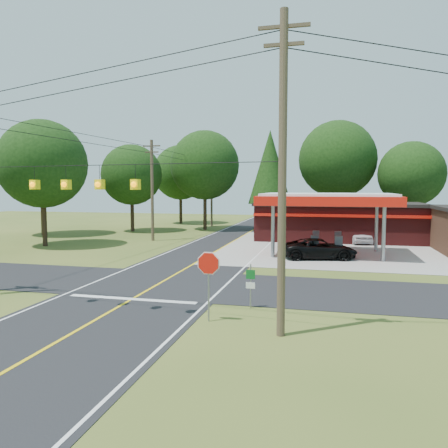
% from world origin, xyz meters
% --- Properties ---
extents(ground, '(120.00, 120.00, 0.00)m').
position_xyz_m(ground, '(0.00, 0.00, 0.00)').
color(ground, '#3F521D').
rests_on(ground, ground).
extents(main_highway, '(8.00, 120.00, 0.02)m').
position_xyz_m(main_highway, '(0.00, 0.00, 0.01)').
color(main_highway, black).
rests_on(main_highway, ground).
extents(cross_road, '(70.00, 7.00, 0.02)m').
position_xyz_m(cross_road, '(0.00, 0.00, 0.01)').
color(cross_road, black).
rests_on(cross_road, ground).
extents(lane_center_yellow, '(0.15, 110.00, 0.00)m').
position_xyz_m(lane_center_yellow, '(0.00, 0.00, 0.03)').
color(lane_center_yellow, yellow).
rests_on(lane_center_yellow, main_highway).
extents(gas_canopy, '(10.60, 7.40, 4.88)m').
position_xyz_m(gas_canopy, '(9.00, 13.00, 4.27)').
color(gas_canopy, gray).
rests_on(gas_canopy, ground).
extents(convenience_store, '(16.40, 7.55, 3.80)m').
position_xyz_m(convenience_store, '(10.00, 22.98, 1.92)').
color(convenience_store, '#531718').
rests_on(convenience_store, ground).
extents(utility_pole_near_right, '(1.80, 0.30, 11.50)m').
position_xyz_m(utility_pole_near_right, '(7.50, -7.00, 5.96)').
color(utility_pole_near_right, '#473828').
rests_on(utility_pole_near_right, ground).
extents(utility_pole_far_left, '(1.80, 0.30, 10.00)m').
position_xyz_m(utility_pole_far_left, '(-8.00, 18.00, 5.20)').
color(utility_pole_far_left, '#473828').
rests_on(utility_pole_far_left, ground).
extents(utility_pole_north, '(0.30, 0.30, 9.50)m').
position_xyz_m(utility_pole_north, '(-6.50, 35.00, 4.75)').
color(utility_pole_north, '#473828').
rests_on(utility_pole_north, ground).
extents(overhead_beacons, '(17.04, 2.04, 1.03)m').
position_xyz_m(overhead_beacons, '(-1.00, -6.00, 6.21)').
color(overhead_beacons, black).
rests_on(overhead_beacons, ground).
extents(treeline_backdrop, '(70.27, 51.59, 13.30)m').
position_xyz_m(treeline_backdrop, '(0.82, 24.01, 7.49)').
color(treeline_backdrop, '#332316').
rests_on(treeline_backdrop, ground).
extents(suv_car, '(6.42, 6.42, 1.51)m').
position_xyz_m(suv_car, '(8.50, 10.57, 0.76)').
color(suv_car, black).
rests_on(suv_car, ground).
extents(sedan_car, '(5.27, 5.27, 1.58)m').
position_xyz_m(sedan_car, '(12.00, 21.00, 0.79)').
color(sedan_car, white).
rests_on(sedan_car, ground).
extents(octagonal_stop_sign, '(0.98, 0.10, 2.86)m').
position_xyz_m(octagonal_stop_sign, '(4.50, -6.01, 2.16)').
color(octagonal_stop_sign, gray).
rests_on(octagonal_stop_sign, ground).
extents(route_sign_post, '(0.41, 0.09, 1.98)m').
position_xyz_m(route_sign_post, '(5.80, -3.72, 1.17)').
color(route_sign_post, gray).
rests_on(route_sign_post, ground).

